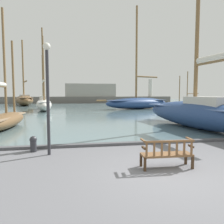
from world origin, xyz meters
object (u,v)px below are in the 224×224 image
(sailboat_distant_harbor, at_px, (138,102))
(sailboat_outer_port, at_px, (188,103))
(sailboat_nearest_starboard, at_px, (198,112))
(lamp_post, at_px, (48,88))
(sailboat_mid_port, at_px, (6,118))
(sailboat_outer_starboard, at_px, (24,100))
(park_bench, at_px, (167,153))
(sailboat_nearest_port, at_px, (44,103))
(mooring_bollard, at_px, (33,143))

(sailboat_distant_harbor, height_order, sailboat_outer_port, sailboat_distant_harbor)
(sailboat_nearest_starboard, relative_size, lamp_post, 3.03)
(sailboat_outer_port, bearing_deg, sailboat_mid_port, -139.38)
(sailboat_outer_starboard, height_order, sailboat_nearest_starboard, sailboat_outer_starboard)
(park_bench, distance_m, sailboat_mid_port, 11.62)
(sailboat_outer_port, distance_m, lamp_post, 35.34)
(sailboat_outer_port, bearing_deg, sailboat_distant_harbor, -155.57)
(sailboat_outer_starboard, relative_size, lamp_post, 3.15)
(sailboat_nearest_port, bearing_deg, lamp_post, -82.17)
(sailboat_distant_harbor, distance_m, lamp_post, 25.43)
(sailboat_outer_starboard, bearing_deg, sailboat_distant_harbor, -36.46)
(sailboat_outer_starboard, bearing_deg, park_bench, -72.30)
(sailboat_outer_port, bearing_deg, mooring_bollard, -128.59)
(sailboat_nearest_starboard, distance_m, mooring_bollard, 10.53)
(sailboat_nearest_starboard, distance_m, sailboat_outer_port, 26.57)
(park_bench, height_order, sailboat_mid_port, sailboat_mid_port)
(park_bench, xyz_separation_m, sailboat_outer_starboard, (-12.62, 39.54, 0.74))
(mooring_bollard, bearing_deg, sailboat_distant_harbor, 63.89)
(sailboat_outer_starboard, relative_size, sailboat_mid_port, 1.71)
(sailboat_outer_port, relative_size, lamp_post, 1.62)
(sailboat_outer_starboard, bearing_deg, sailboat_outer_port, -17.03)
(sailboat_outer_port, xyz_separation_m, mooring_bollard, (-22.00, -27.56, -0.34))
(park_bench, distance_m, sailboat_distant_harbor, 26.20)
(sailboat_mid_port, bearing_deg, lamp_post, -62.92)
(sailboat_distant_harbor, xyz_separation_m, mooring_bollard, (-11.08, -22.60, -0.75))
(lamp_post, bearing_deg, sailboat_distant_harbor, 65.81)
(sailboat_outer_port, distance_m, mooring_bollard, 35.26)
(mooring_bollard, height_order, lamp_post, lamp_post)
(park_bench, distance_m, lamp_post, 4.87)
(sailboat_nearest_starboard, xyz_separation_m, lamp_post, (-9.02, -4.58, 1.41))
(sailboat_nearest_starboard, relative_size, sailboat_nearest_port, 1.16)
(sailboat_distant_harbor, relative_size, sailboat_outer_port, 2.19)
(sailboat_nearest_port, xyz_separation_m, lamp_post, (3.06, -22.26, 1.45))
(mooring_bollard, bearing_deg, park_bench, -31.46)
(park_bench, bearing_deg, lamp_post, 150.18)
(sailboat_distant_harbor, height_order, sailboat_nearest_starboard, sailboat_distant_harbor)
(sailboat_outer_port, relative_size, mooring_bollard, 10.69)
(sailboat_outer_starboard, bearing_deg, sailboat_nearest_port, -69.18)
(sailboat_nearest_starboard, height_order, sailboat_outer_port, sailboat_nearest_starboard)
(lamp_post, bearing_deg, sailboat_mid_port, 117.08)
(sailboat_mid_port, relative_size, mooring_bollard, 12.18)
(park_bench, bearing_deg, sailboat_distant_harbor, 75.45)
(lamp_post, bearing_deg, mooring_bollard, 140.24)
(sailboat_nearest_starboard, xyz_separation_m, sailboat_nearest_port, (-12.08, 17.68, -0.04))
(sailboat_distant_harbor, bearing_deg, lamp_post, -114.19)
(sailboat_outer_port, relative_size, sailboat_mid_port, 0.88)
(park_bench, bearing_deg, sailboat_mid_port, 129.03)
(sailboat_nearest_starboard, bearing_deg, sailboat_mid_port, 169.78)
(sailboat_outer_port, height_order, mooring_bollard, sailboat_outer_port)
(sailboat_mid_port, relative_size, lamp_post, 1.84)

